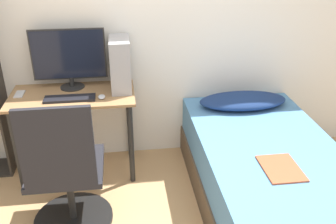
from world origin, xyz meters
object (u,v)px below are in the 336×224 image
office_chair (67,182)px  bed (267,178)px  keyboard (70,98)px  monitor (69,57)px  pc_tower (120,64)px

office_chair → bed: 1.47m
office_chair → bed: office_chair is taller
office_chair → keyboard: office_chair is taller
monitor → pc_tower: 0.43m
office_chair → monitor: size_ratio=1.73×
keyboard → pc_tower: 0.49m
office_chair → bed: (1.46, 0.04, -0.13)m
bed → keyboard: size_ratio=4.76×
office_chair → bed: bearing=1.4°
office_chair → keyboard: bearing=90.2°
office_chair → bed: size_ratio=0.55×
monitor → bed: bearing=-29.5°
bed → office_chair: bearing=-178.6°
monitor → keyboard: (0.00, -0.26, -0.26)m
office_chair → pc_tower: (0.41, 0.79, 0.56)m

